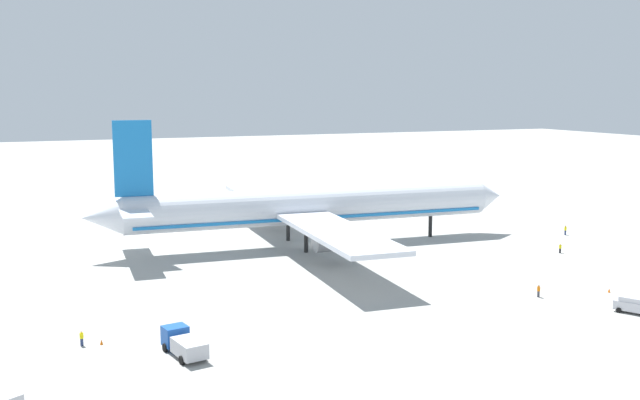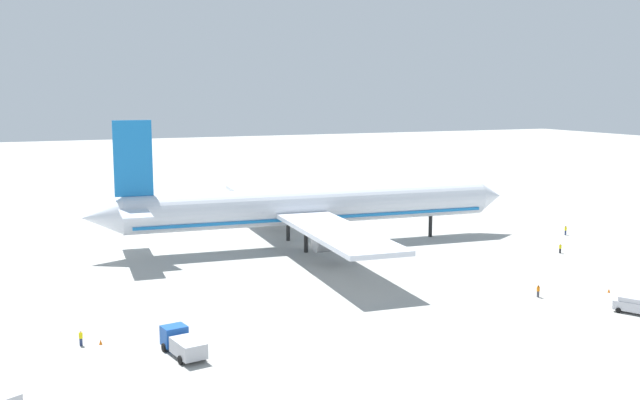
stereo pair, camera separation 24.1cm
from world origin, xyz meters
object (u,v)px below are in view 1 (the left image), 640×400
(ground_worker_4, at_px, (560,248))
(traffic_cone_2, at_px, (609,290))
(airliner, at_px, (307,207))
(ground_worker_1, at_px, (565,230))
(traffic_cone_1, at_px, (348,201))
(service_truck_2, at_px, (184,343))
(ground_worker_0, at_px, (82,338))
(traffic_cone_0, at_px, (101,342))
(ground_worker_3, at_px, (539,291))
(baggage_cart_2, at_px, (351,193))
(service_van, at_px, (633,305))
(baggage_cart_1, at_px, (429,189))

(ground_worker_4, distance_m, traffic_cone_2, 24.01)
(airliner, relative_size, ground_worker_1, 42.69)
(traffic_cone_1, relative_size, traffic_cone_2, 1.00)
(service_truck_2, xyz_separation_m, ground_worker_0, (-9.25, 7.05, -0.46))
(traffic_cone_0, height_order, traffic_cone_1, same)
(ground_worker_0, relative_size, ground_worker_3, 1.01)
(baggage_cart_2, relative_size, ground_worker_1, 1.49)
(ground_worker_3, bearing_deg, airliner, 110.38)
(baggage_cart_2, relative_size, traffic_cone_2, 4.82)
(service_van, distance_m, traffic_cone_1, 95.37)
(service_truck_2, xyz_separation_m, ground_worker_3, (47.29, 2.95, -0.47))
(ground_worker_0, bearing_deg, traffic_cone_1, 49.40)
(ground_worker_3, bearing_deg, baggage_cart_1, 66.45)
(service_van, bearing_deg, ground_worker_1, 57.65)
(ground_worker_1, distance_m, traffic_cone_0, 91.24)
(airliner, xyz_separation_m, traffic_cone_2, (25.67, -43.67, -6.45))
(traffic_cone_0, bearing_deg, ground_worker_0, 166.51)
(baggage_cart_1, distance_m, traffic_cone_2, 99.06)
(airliner, distance_m, traffic_cone_0, 54.97)
(service_truck_2, bearing_deg, traffic_cone_1, 55.66)
(baggage_cart_2, height_order, ground_worker_1, ground_worker_1)
(ground_worker_0, bearing_deg, service_truck_2, -37.33)
(baggage_cart_2, height_order, traffic_cone_2, baggage_cart_2)
(service_truck_2, bearing_deg, service_van, -7.68)
(baggage_cart_2, xyz_separation_m, traffic_cone_2, (-7.97, -96.08, -0.50))
(ground_worker_1, bearing_deg, baggage_cart_2, 102.73)
(ground_worker_3, relative_size, traffic_cone_2, 2.94)
(ground_worker_1, xyz_separation_m, traffic_cone_2, (-22.12, -33.45, -0.63))
(airliner, relative_size, service_van, 16.04)
(baggage_cart_2, xyz_separation_m, ground_worker_4, (2.56, -74.51, 0.04))
(ground_worker_1, bearing_deg, service_van, -122.35)
(ground_worker_1, bearing_deg, ground_worker_4, -134.27)
(ground_worker_0, height_order, ground_worker_4, ground_worker_0)
(airliner, bearing_deg, ground_worker_0, -137.46)
(ground_worker_4, bearing_deg, service_truck_2, -161.61)
(traffic_cone_0, bearing_deg, ground_worker_3, -3.81)
(airliner, bearing_deg, ground_worker_1, -12.07)
(service_van, xyz_separation_m, ground_worker_3, (-5.90, 10.12, -0.21))
(baggage_cart_2, bearing_deg, ground_worker_1, -77.27)
(service_van, distance_m, traffic_cone_0, 62.04)
(baggage_cart_2, relative_size, ground_worker_4, 1.65)
(service_van, height_order, ground_worker_1, service_van)
(service_van, distance_m, ground_worker_0, 64.03)
(service_truck_2, distance_m, traffic_cone_1, 106.53)
(ground_worker_3, height_order, traffic_cone_1, ground_worker_3)
(airliner, height_order, ground_worker_0, airliner)
(airliner, relative_size, baggage_cart_2, 28.58)
(airliner, height_order, service_van, airliner)
(baggage_cart_2, bearing_deg, traffic_cone_0, -128.78)
(service_van, relative_size, ground_worker_4, 2.95)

